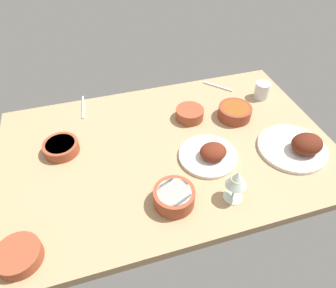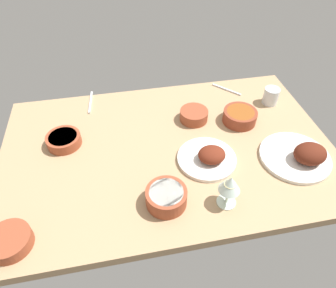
# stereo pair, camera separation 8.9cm
# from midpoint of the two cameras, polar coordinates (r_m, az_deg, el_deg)

# --- Properties ---
(dining_table) EXTENTS (1.40, 0.90, 0.04)m
(dining_table) POSITION_cam_midpoint_polar(r_m,az_deg,el_deg) (1.29, -1.97, -1.33)
(dining_table) COLOR tan
(dining_table) RESTS_ON ground
(plate_near_viewer) EXTENTS (0.24, 0.24, 0.07)m
(plate_near_viewer) POSITION_cam_midpoint_polar(r_m,az_deg,el_deg) (1.23, 5.92, -2.01)
(plate_near_viewer) COLOR silver
(plate_near_viewer) RESTS_ON dining_table
(plate_far_side) EXTENTS (0.29, 0.29, 0.09)m
(plate_far_side) POSITION_cam_midpoint_polar(r_m,az_deg,el_deg) (1.34, 21.84, -0.44)
(plate_far_side) COLOR silver
(plate_far_side) RESTS_ON dining_table
(bowl_sauce) EXTENTS (0.14, 0.14, 0.05)m
(bowl_sauce) POSITION_cam_midpoint_polar(r_m,az_deg,el_deg) (1.09, -28.73, -18.14)
(bowl_sauce) COLOR brown
(bowl_sauce) RESTS_ON dining_table
(bowl_onions) EXTENTS (0.13, 0.13, 0.05)m
(bowl_onions) POSITION_cam_midpoint_polar(r_m,az_deg,el_deg) (1.41, 2.34, 5.77)
(bowl_onions) COLOR brown
(bowl_onions) RESTS_ON dining_table
(bowl_soup) EXTENTS (0.15, 0.15, 0.06)m
(bowl_soup) POSITION_cam_midpoint_polar(r_m,az_deg,el_deg) (1.44, 10.82, 5.97)
(bowl_soup) COLOR brown
(bowl_soup) RESTS_ON dining_table
(bowl_potatoes) EXTENTS (0.14, 0.14, 0.05)m
(bowl_potatoes) POSITION_cam_midpoint_polar(r_m,az_deg,el_deg) (1.34, -21.44, -0.60)
(bowl_potatoes) COLOR brown
(bowl_potatoes) RESTS_ON dining_table
(bowl_cream) EXTENTS (0.15, 0.15, 0.06)m
(bowl_cream) POSITION_cam_midpoint_polar(r_m,az_deg,el_deg) (1.07, -1.24, -10.04)
(bowl_cream) COLOR brown
(bowl_cream) RESTS_ON dining_table
(wine_glass) EXTENTS (0.08, 0.08, 0.14)m
(wine_glass) POSITION_cam_midpoint_polar(r_m,az_deg,el_deg) (1.05, 10.56, -6.86)
(wine_glass) COLOR silver
(wine_glass) RESTS_ON dining_table
(water_tumbler) EXTENTS (0.07, 0.07, 0.08)m
(water_tumbler) POSITION_cam_midpoint_polar(r_m,az_deg,el_deg) (1.59, 15.86, 9.72)
(water_tumbler) COLOR silver
(water_tumbler) RESTS_ON dining_table
(fork_loose) EXTENTS (0.02, 0.18, 0.01)m
(fork_loose) POSITION_cam_midpoint_polar(r_m,az_deg,el_deg) (1.55, -17.40, 6.67)
(fork_loose) COLOR silver
(fork_loose) RESTS_ON dining_table
(spoon_loose) EXTENTS (0.12, 0.13, 0.01)m
(spoon_loose) POSITION_cam_midpoint_polar(r_m,az_deg,el_deg) (1.64, 7.87, 10.71)
(spoon_loose) COLOR silver
(spoon_loose) RESTS_ON dining_table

